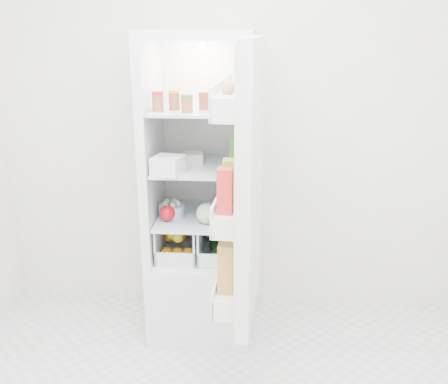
# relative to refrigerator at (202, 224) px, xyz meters

# --- Properties ---
(room_walls) EXTENTS (3.02, 3.02, 2.61)m
(room_walls) POSITION_rel_refrigerator_xyz_m (0.20, -1.25, 0.93)
(room_walls) COLOR silver
(room_walls) RESTS_ON ground
(refrigerator) EXTENTS (0.60, 0.60, 1.80)m
(refrigerator) POSITION_rel_refrigerator_xyz_m (0.00, 0.00, 0.00)
(refrigerator) COLOR silver
(refrigerator) RESTS_ON ground
(shelf_low) EXTENTS (0.49, 0.53, 0.01)m
(shelf_low) POSITION_rel_refrigerator_xyz_m (-0.00, -0.06, 0.07)
(shelf_low) COLOR silver
(shelf_low) RESTS_ON refrigerator
(shelf_mid) EXTENTS (0.49, 0.53, 0.02)m
(shelf_mid) POSITION_rel_refrigerator_xyz_m (-0.00, -0.06, 0.38)
(shelf_mid) COLOR silver
(shelf_mid) RESTS_ON refrigerator
(shelf_top) EXTENTS (0.49, 0.53, 0.02)m
(shelf_top) POSITION_rel_refrigerator_xyz_m (-0.00, -0.06, 0.71)
(shelf_top) COLOR silver
(shelf_top) RESTS_ON refrigerator
(crisper_left) EXTENTS (0.23, 0.46, 0.22)m
(crisper_left) POSITION_rel_refrigerator_xyz_m (-0.12, -0.06, -0.06)
(crisper_left) COLOR silver
(crisper_left) RESTS_ON refrigerator
(crisper_right) EXTENTS (0.23, 0.46, 0.22)m
(crisper_right) POSITION_rel_refrigerator_xyz_m (0.12, -0.06, -0.06)
(crisper_right) COLOR silver
(crisper_right) RESTS_ON refrigerator
(condiment_jars) EXTENTS (0.38, 0.16, 0.08)m
(condiment_jars) POSITION_rel_refrigerator_xyz_m (-0.04, -0.18, 0.76)
(condiment_jars) COLOR #B21919
(condiment_jars) RESTS_ON shelf_top
(squeeze_bottle) EXTENTS (0.05, 0.05, 0.17)m
(squeeze_bottle) POSITION_rel_refrigerator_xyz_m (0.15, 0.07, 0.81)
(squeeze_bottle) COLOR silver
(squeeze_bottle) RESTS_ON shelf_top
(tub_white) EXTENTS (0.18, 0.18, 0.10)m
(tub_white) POSITION_rel_refrigerator_xyz_m (-0.15, -0.26, 0.44)
(tub_white) COLOR white
(tub_white) RESTS_ON shelf_mid
(tub_cream) EXTENTS (0.13, 0.13, 0.06)m
(tub_cream) POSITION_rel_refrigerator_xyz_m (-0.04, -0.04, 0.42)
(tub_cream) COLOR beige
(tub_cream) RESTS_ON shelf_mid
(tin_red) EXTENTS (0.11, 0.11, 0.06)m
(tin_red) POSITION_rel_refrigerator_xyz_m (0.19, -0.27, 0.42)
(tin_red) COLOR red
(tin_red) RESTS_ON shelf_mid
(red_cabbage) EXTENTS (0.18, 0.18, 0.18)m
(red_cabbage) POSITION_rel_refrigerator_xyz_m (0.15, -0.14, 0.17)
(red_cabbage) COLOR #511F5A
(red_cabbage) RESTS_ON shelf_low
(bell_pepper) EXTENTS (0.09, 0.09, 0.09)m
(bell_pepper) POSITION_rel_refrigerator_xyz_m (-0.18, -0.17, 0.13)
(bell_pepper) COLOR red
(bell_pepper) RESTS_ON shelf_low
(mushroom_bowl) EXTENTS (0.18, 0.18, 0.07)m
(mushroom_bowl) POSITION_rel_refrigerator_xyz_m (-0.17, -0.10, 0.12)
(mushroom_bowl) COLOR #9BCDE7
(mushroom_bowl) RESTS_ON shelf_low
(salad_bag) EXTENTS (0.12, 0.12, 0.12)m
(salad_bag) POSITION_rel_refrigerator_xyz_m (0.05, -0.19, 0.14)
(salad_bag) COLOR beige
(salad_bag) RESTS_ON shelf_low
(citrus_pile) EXTENTS (0.20, 0.24, 0.16)m
(citrus_pile) POSITION_rel_refrigerator_xyz_m (-0.13, -0.12, -0.07)
(citrus_pile) COLOR orange
(citrus_pile) RESTS_ON refrigerator
(veg_pile) EXTENTS (0.16, 0.30, 0.10)m
(veg_pile) POSITION_rel_refrigerator_xyz_m (0.13, -0.06, -0.10)
(veg_pile) COLOR #24521B
(veg_pile) RESTS_ON refrigerator
(fridge_door) EXTENTS (0.21, 0.60, 1.30)m
(fridge_door) POSITION_rel_refrigerator_xyz_m (0.28, -0.64, 0.43)
(fridge_door) COLOR silver
(fridge_door) RESTS_ON refrigerator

